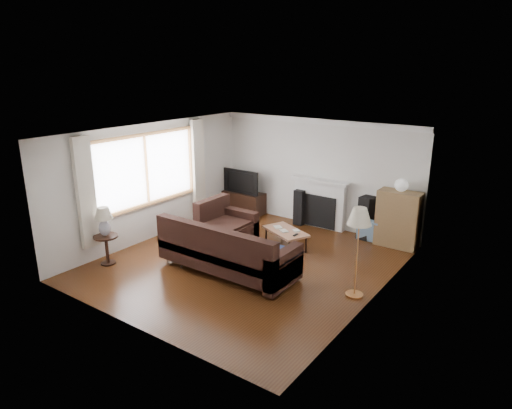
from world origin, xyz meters
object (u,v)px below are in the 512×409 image
Objects in this scene: bookshelf at (398,219)px; coffee_table at (286,239)px; floor_lamp at (357,253)px; tv_stand at (244,202)px; sectional_sofa at (228,249)px; side_table at (107,250)px.

bookshelf reaches higher than coffee_table.
coffee_table is 2.36m from floor_lamp.
coffee_table is at bearing -33.27° from tv_stand.
tv_stand is at bearing 122.12° from sectional_sofa.
floor_lamp is at bearing 12.49° from sectional_sofa.
bookshelf is 3.68m from sectional_sofa.
tv_stand is at bearing -179.45° from bookshelf.
tv_stand is 0.38× the size of sectional_sofa.
sectional_sofa is 2.35m from side_table.
side_table reaches higher than tv_stand.
bookshelf is (3.97, 0.04, 0.32)m from tv_stand.
side_table is (-4.19, -4.08, -0.31)m from bookshelf.
bookshelf is at bearing 55.32° from sectional_sofa.
side_table is at bearing -160.33° from floor_lamp.
tv_stand is 4.86m from floor_lamp.
bookshelf is 2.37m from coffee_table.
tv_stand is 4.05m from side_table.
sectional_sofa is at bearing -167.51° from floor_lamp.
bookshelf is at bearing 0.55° from tv_stand.
side_table is (-2.10, -1.06, -0.17)m from sectional_sofa.
bookshelf is at bearing 62.04° from coffee_table.
tv_stand is 3.98m from bookshelf.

